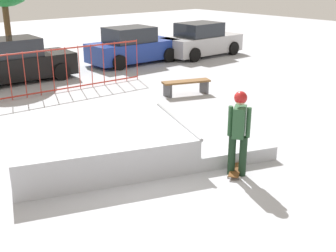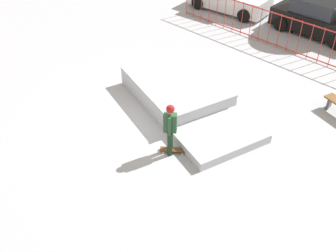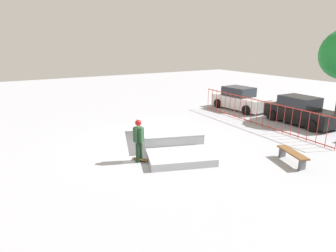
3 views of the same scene
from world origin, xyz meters
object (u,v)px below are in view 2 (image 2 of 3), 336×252
object	(u,v)px
skate_ramp	(183,96)
skater	(170,126)
parked_car_black	(318,18)
skateboard	(173,150)

from	to	relation	value
skate_ramp	skater	distance (m)	2.64
skate_ramp	skater	world-z (taller)	skater
skate_ramp	parked_car_black	distance (m)	8.45
skate_ramp	skateboard	distance (m)	2.52
skater	skateboard	distance (m)	0.94
skate_ramp	parked_car_black	size ratio (longest dim) A/B	1.43
skate_ramp	skater	bearing A→B (deg)	-39.73
skate_ramp	skater	size ratio (longest dim) A/B	3.45
skater	skateboard	world-z (taller)	skater
skateboard	parked_car_black	world-z (taller)	parked_car_black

